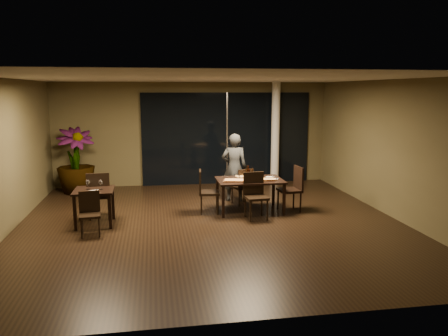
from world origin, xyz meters
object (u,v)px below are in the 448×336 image
at_px(side_table, 94,196).
at_px(chair_main_left, 206,189).
at_px(main_table, 250,183).
at_px(chair_side_far, 99,193).
at_px(chair_side_near, 90,211).
at_px(potted_plant, 76,161).
at_px(bottle_b, 252,173).
at_px(chair_main_near, 255,193).
at_px(bottle_a, 248,172).
at_px(bottle_c, 247,172).
at_px(chair_main_far, 243,185).
at_px(diner, 234,168).
at_px(chair_main_right, 293,186).

relative_size(side_table, chair_main_left, 0.81).
distance_m(main_table, chair_side_far, 3.36).
bearing_deg(main_table, chair_side_near, -161.73).
bearing_deg(potted_plant, bottle_b, -30.22).
bearing_deg(chair_main_near, bottle_a, 87.43).
relative_size(main_table, bottle_b, 5.82).
bearing_deg(bottle_b, potted_plant, 149.78).
distance_m(potted_plant, bottle_b, 4.99).
height_order(chair_main_left, bottle_c, bottle_c).
height_order(chair_main_near, chair_side_far, chair_side_far).
xyz_separation_m(chair_main_far, chair_side_far, (-3.33, -0.64, 0.07)).
distance_m(potted_plant, bottle_c, 4.86).
bearing_deg(potted_plant, chair_side_far, -71.28).
distance_m(main_table, bottle_c, 0.27).
bearing_deg(diner, chair_side_near, 44.38).
xyz_separation_m(side_table, chair_side_near, (-0.01, -0.63, -0.15)).
height_order(potted_plant, bottle_b, potted_plant).
bearing_deg(potted_plant, side_table, -74.41).
bearing_deg(chair_side_far, chair_side_near, 81.81).
distance_m(chair_side_near, potted_plant, 3.80).
distance_m(diner, potted_plant, 4.36).
height_order(chair_side_near, bottle_a, bottle_a).
bearing_deg(bottle_a, chair_main_right, -10.28).
xyz_separation_m(chair_main_far, bottle_a, (0.01, -0.52, 0.40)).
xyz_separation_m(chair_main_far, chair_side_near, (-3.38, -1.70, -0.03)).
relative_size(chair_side_far, potted_plant, 0.58).
height_order(chair_main_near, bottle_a, bottle_a).
bearing_deg(chair_main_near, bottle_b, 79.40).
bearing_deg(chair_main_far, potted_plant, -45.11).
relative_size(chair_main_left, chair_main_right, 0.95).
relative_size(side_table, chair_main_far, 0.89).
bearing_deg(diner, chair_main_near, 107.81).
distance_m(side_table, bottle_b, 3.51).
xyz_separation_m(main_table, bottle_b, (0.06, 0.04, 0.20)).
bearing_deg(bottle_b, bottle_a, 174.91).
relative_size(side_table, chair_side_near, 0.95).
xyz_separation_m(chair_main_near, chair_side_far, (-3.36, 0.46, 0.02)).
bearing_deg(potted_plant, chair_main_near, -35.98).
bearing_deg(bottle_b, chair_side_near, -161.43).
bearing_deg(chair_main_left, chair_main_near, -112.82).
relative_size(chair_main_far, chair_side_far, 0.87).
xyz_separation_m(main_table, bottle_a, (-0.02, 0.05, 0.23)).
height_order(chair_main_right, chair_side_near, chair_main_right).
xyz_separation_m(chair_side_far, diner, (3.18, 1.07, 0.28)).
distance_m(chair_main_left, diner, 1.32).
xyz_separation_m(side_table, potted_plant, (-0.85, 3.05, 0.27)).
bearing_deg(chair_main_left, chair_side_near, 122.11).
bearing_deg(chair_main_left, potted_plant, 58.32).
relative_size(main_table, chair_main_right, 1.44).
xyz_separation_m(chair_side_far, bottle_a, (3.34, 0.12, 0.33)).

